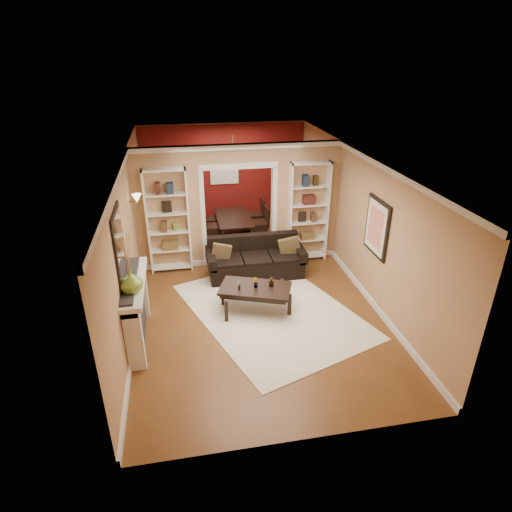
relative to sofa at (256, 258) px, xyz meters
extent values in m
plane|color=brown|center=(-0.24, -0.45, -0.41)|extent=(8.00, 8.00, 0.00)
plane|color=white|center=(-0.24, -0.45, 2.29)|extent=(8.00, 8.00, 0.00)
plane|color=tan|center=(-0.24, 3.55, 0.94)|extent=(8.00, 0.00, 8.00)
plane|color=tan|center=(-0.24, -4.45, 0.94)|extent=(8.00, 0.00, 8.00)
plane|color=tan|center=(-2.49, -0.45, 0.94)|extent=(0.00, 8.00, 8.00)
plane|color=tan|center=(2.01, -0.45, 0.94)|extent=(0.00, 8.00, 8.00)
cube|color=tan|center=(-0.24, 0.75, 0.94)|extent=(4.50, 0.15, 2.70)
cube|color=maroon|center=(-0.24, 3.52, 0.91)|extent=(4.44, 0.04, 2.64)
cube|color=#8CA5CC|center=(-0.24, 3.48, 1.14)|extent=(0.78, 0.03, 0.98)
cube|color=white|center=(0.02, -1.47, -0.40)|extent=(3.65, 4.27, 0.01)
cube|color=black|center=(0.00, 0.00, 0.00)|extent=(2.10, 0.91, 0.82)
cube|color=brown|center=(-0.74, -0.02, 0.19)|extent=(0.40, 0.15, 0.40)
cube|color=brown|center=(0.74, -0.02, 0.21)|extent=(0.45, 0.18, 0.44)
cube|color=black|center=(-0.26, -1.38, -0.17)|extent=(1.46, 1.11, 0.49)
imported|color=#336626|center=(-0.56, -1.38, 0.17)|extent=(0.11, 0.11, 0.18)
imported|color=#336626|center=(-0.26, -1.38, 0.18)|extent=(0.14, 0.13, 0.19)
imported|color=#336626|center=(0.04, -1.38, 0.18)|extent=(0.15, 0.15, 0.19)
cube|color=white|center=(-1.79, 0.58, 0.74)|extent=(0.90, 0.30, 2.30)
cube|color=white|center=(1.31, 0.58, 0.74)|extent=(0.90, 0.30, 2.30)
cube|color=white|center=(-2.33, -1.95, 0.17)|extent=(0.32, 1.70, 1.16)
imported|color=olive|center=(-2.33, -2.31, 0.94)|extent=(0.42, 0.42, 0.37)
cube|color=silver|center=(-2.47, -1.95, 1.39)|extent=(0.03, 0.95, 1.10)
cube|color=#FFE0A5|center=(-2.39, 0.10, 1.42)|extent=(0.18, 0.18, 0.22)
cube|color=black|center=(1.97, -1.45, 1.14)|extent=(0.04, 0.85, 1.05)
imported|color=black|center=(-0.15, 2.18, -0.14)|extent=(1.56, 0.87, 0.55)
cube|color=black|center=(-0.70, 1.88, 0.03)|extent=(0.45, 0.45, 0.88)
cube|color=black|center=(0.40, 1.88, 0.04)|extent=(0.57, 0.57, 0.90)
cube|color=black|center=(-0.70, 2.48, 0.00)|extent=(0.54, 0.54, 0.82)
cube|color=black|center=(0.40, 2.48, 0.05)|extent=(0.50, 0.50, 0.92)
cube|color=#40331D|center=(-0.24, 2.25, 1.61)|extent=(0.50, 0.50, 0.30)
camera|label=1|loc=(-1.51, -8.14, 4.08)|focal=30.00mm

